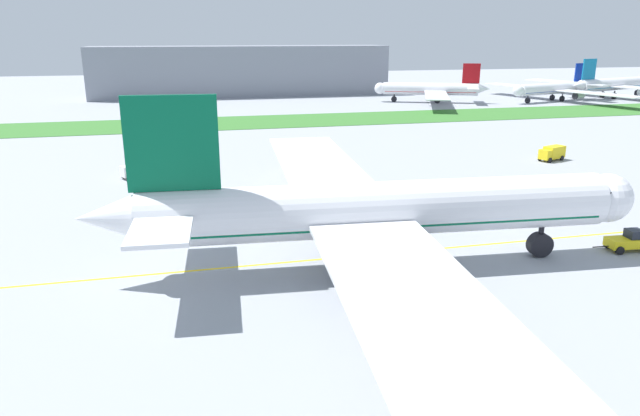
{
  "coord_description": "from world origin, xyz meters",
  "views": [
    {
      "loc": [
        -19.73,
        -53.02,
        22.14
      ],
      "look_at": [
        -5.46,
        6.41,
        3.72
      ],
      "focal_mm": 32.46,
      "sensor_mm": 36.0,
      "label": 1
    }
  ],
  "objects_px": {
    "service_truck_baggage_loader": "(187,154)",
    "service_truck_fuel_bowser": "(552,153)",
    "pushback_tug": "(629,241)",
    "parked_airliner_far_left": "(432,89)",
    "airliner_foreground": "(371,211)",
    "parked_airliner_far_centre": "(554,89)",
    "service_truck_catering_van": "(136,169)",
    "parked_airliner_far_right": "(614,84)",
    "ground_crew_wingwalker_port": "(416,251)"
  },
  "relations": [
    {
      "from": "service_truck_baggage_loader",
      "to": "service_truck_fuel_bowser",
      "type": "distance_m",
      "value": 66.19
    },
    {
      "from": "pushback_tug",
      "to": "parked_airliner_far_left",
      "type": "xyz_separation_m",
      "value": [
        37.04,
        134.22,
        3.34
      ]
    },
    {
      "from": "airliner_foreground",
      "to": "parked_airliner_far_centre",
      "type": "height_order",
      "value": "airliner_foreground"
    },
    {
      "from": "pushback_tug",
      "to": "airliner_foreground",
      "type": "bearing_deg",
      "value": 175.73
    },
    {
      "from": "pushback_tug",
      "to": "service_truck_catering_van",
      "type": "distance_m",
      "value": 70.27
    },
    {
      "from": "airliner_foreground",
      "to": "pushback_tug",
      "type": "height_order",
      "value": "airliner_foreground"
    },
    {
      "from": "service_truck_catering_van",
      "to": "parked_airliner_far_right",
      "type": "height_order",
      "value": "parked_airliner_far_right"
    },
    {
      "from": "parked_airliner_far_right",
      "to": "parked_airliner_far_left",
      "type": "bearing_deg",
      "value": 178.88
    },
    {
      "from": "service_truck_baggage_loader",
      "to": "parked_airliner_far_centre",
      "type": "relative_size",
      "value": 0.1
    },
    {
      "from": "service_truck_baggage_loader",
      "to": "parked_airliner_far_centre",
      "type": "bearing_deg",
      "value": 30.14
    },
    {
      "from": "ground_crew_wingwalker_port",
      "to": "parked_airliner_far_right",
      "type": "xyz_separation_m",
      "value": [
        130.06,
        130.3,
        3.7
      ]
    },
    {
      "from": "airliner_foreground",
      "to": "service_truck_baggage_loader",
      "type": "height_order",
      "value": "airliner_foreground"
    },
    {
      "from": "parked_airliner_far_centre",
      "to": "parked_airliner_far_right",
      "type": "relative_size",
      "value": 0.85
    },
    {
      "from": "airliner_foreground",
      "to": "parked_airliner_far_right",
      "type": "relative_size",
      "value": 1.23
    },
    {
      "from": "service_truck_catering_van",
      "to": "pushback_tug",
      "type": "bearing_deg",
      "value": -41.08
    },
    {
      "from": "service_truck_catering_van",
      "to": "parked_airliner_far_centre",
      "type": "bearing_deg",
      "value": 31.82
    },
    {
      "from": "ground_crew_wingwalker_port",
      "to": "service_truck_fuel_bowser",
      "type": "height_order",
      "value": "service_truck_fuel_bowser"
    },
    {
      "from": "airliner_foreground",
      "to": "ground_crew_wingwalker_port",
      "type": "relative_size",
      "value": 49.72
    },
    {
      "from": "airliner_foreground",
      "to": "pushback_tug",
      "type": "xyz_separation_m",
      "value": [
        28.2,
        -2.11,
        -4.77
      ]
    },
    {
      "from": "ground_crew_wingwalker_port",
      "to": "parked_airliner_far_left",
      "type": "bearing_deg",
      "value": 65.44
    },
    {
      "from": "parked_airliner_far_right",
      "to": "service_truck_baggage_loader",
      "type": "bearing_deg",
      "value": -153.19
    },
    {
      "from": "service_truck_fuel_bowser",
      "to": "service_truck_baggage_loader",
      "type": "bearing_deg",
      "value": 167.95
    },
    {
      "from": "pushback_tug",
      "to": "service_truck_fuel_bowser",
      "type": "distance_m",
      "value": 46.77
    },
    {
      "from": "airliner_foreground",
      "to": "parked_airliner_far_centre",
      "type": "bearing_deg",
      "value": 49.5
    },
    {
      "from": "ground_crew_wingwalker_port",
      "to": "service_truck_catering_van",
      "type": "height_order",
      "value": "service_truck_catering_van"
    },
    {
      "from": "service_truck_baggage_loader",
      "to": "pushback_tug",
      "type": "bearing_deg",
      "value": -51.38
    },
    {
      "from": "service_truck_baggage_loader",
      "to": "parked_airliner_far_left",
      "type": "height_order",
      "value": "parked_airliner_far_left"
    },
    {
      "from": "parked_airliner_far_left",
      "to": "parked_airliner_far_centre",
      "type": "relative_size",
      "value": 0.96
    },
    {
      "from": "airliner_foreground",
      "to": "parked_airliner_far_left",
      "type": "bearing_deg",
      "value": 63.72
    },
    {
      "from": "ground_crew_wingwalker_port",
      "to": "parked_airliner_far_centre",
      "type": "xyz_separation_m",
      "value": [
        102.93,
        125.98,
        3.15
      ]
    },
    {
      "from": "parked_airliner_far_centre",
      "to": "parked_airliner_far_right",
      "type": "height_order",
      "value": "parked_airliner_far_right"
    },
    {
      "from": "pushback_tug",
      "to": "service_truck_fuel_bowser",
      "type": "relative_size",
      "value": 1.09
    },
    {
      "from": "service_truck_fuel_bowser",
      "to": "parked_airliner_far_right",
      "type": "relative_size",
      "value": 0.08
    },
    {
      "from": "ground_crew_wingwalker_port",
      "to": "service_truck_catering_van",
      "type": "distance_m",
      "value": 52.84
    },
    {
      "from": "service_truck_baggage_loader",
      "to": "parked_airliner_far_right",
      "type": "bearing_deg",
      "value": 26.81
    },
    {
      "from": "service_truck_fuel_bowser",
      "to": "parked_airliner_far_left",
      "type": "xyz_separation_m",
      "value": [
        17.17,
        91.88,
        2.95
      ]
    },
    {
      "from": "parked_airliner_far_left",
      "to": "parked_airliner_far_centre",
      "type": "height_order",
      "value": "parked_airliner_far_left"
    },
    {
      "from": "ground_crew_wingwalker_port",
      "to": "parked_airliner_far_left",
      "type": "height_order",
      "value": "parked_airliner_far_left"
    },
    {
      "from": "parked_airliner_far_right",
      "to": "airliner_foreground",
      "type": "bearing_deg",
      "value": -135.94
    },
    {
      "from": "service_truck_catering_van",
      "to": "parked_airliner_far_left",
      "type": "distance_m",
      "value": 125.95
    },
    {
      "from": "pushback_tug",
      "to": "ground_crew_wingwalker_port",
      "type": "distance_m",
      "value": 23.27
    },
    {
      "from": "service_truck_baggage_loader",
      "to": "ground_crew_wingwalker_port",
      "type": "bearing_deg",
      "value": -67.93
    },
    {
      "from": "ground_crew_wingwalker_port",
      "to": "parked_airliner_far_centre",
      "type": "bearing_deg",
      "value": 50.75
    },
    {
      "from": "parked_airliner_far_left",
      "to": "service_truck_catering_van",
      "type": "bearing_deg",
      "value": -135.63
    },
    {
      "from": "parked_airliner_far_right",
      "to": "service_truck_catering_van",
      "type": "bearing_deg",
      "value": -151.54
    },
    {
      "from": "pushback_tug",
      "to": "service_truck_catering_van",
      "type": "bearing_deg",
      "value": 138.92
    },
    {
      "from": "service_truck_baggage_loader",
      "to": "parked_airliner_far_right",
      "type": "relative_size",
      "value": 0.08
    },
    {
      "from": "airliner_foreground",
      "to": "parked_airliner_far_left",
      "type": "height_order",
      "value": "airliner_foreground"
    },
    {
      "from": "service_truck_fuel_bowser",
      "to": "parked_airliner_far_centre",
      "type": "height_order",
      "value": "parked_airliner_far_centre"
    },
    {
      "from": "service_truck_baggage_loader",
      "to": "service_truck_catering_van",
      "type": "bearing_deg",
      "value": -129.06
    }
  ]
}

